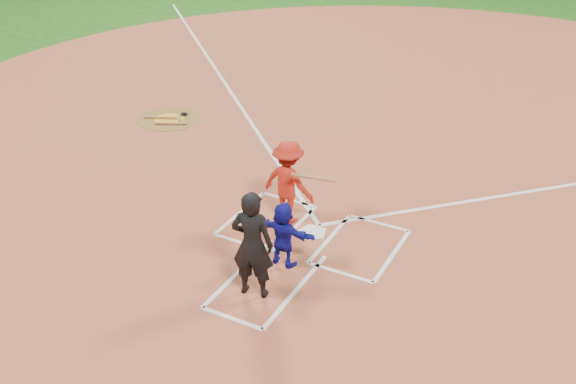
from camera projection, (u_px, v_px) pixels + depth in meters
The scene contains 13 objects.
ground at pixel (312, 233), 12.02m from camera, with size 120.00×120.00×0.00m, color #1B5114.
home_plate_dirt at pixel (414, 125), 16.67m from camera, with size 28.00×28.00×0.01m, color #9C4A33.
home_plate at pixel (312, 232), 12.02m from camera, with size 0.60×0.60×0.02m, color silver.
on_deck_circle at pixel (169, 119), 16.99m from camera, with size 1.70×1.70×0.01m, color brown.
on_deck_logo at pixel (169, 119), 16.99m from camera, with size 0.80×0.80×0.00m, color gold.
on_deck_bat_a at pixel (179, 115), 17.10m from camera, with size 0.06×0.06×0.84m, color olive.
on_deck_bat_b at pixel (161, 117), 16.98m from camera, with size 0.06×0.06×0.84m, color brown.
on_deck_bat_c at pixel (171, 123), 16.61m from camera, with size 0.06×0.06×0.84m, color #8F5C34.
bat_weight_donut at pixel (184, 114), 17.20m from camera, with size 0.19×0.19×0.05m, color black.
catcher at pixel (283, 234), 10.86m from camera, with size 1.10×0.35×1.19m, color #121393.
umpire at pixel (252, 245), 9.97m from camera, with size 0.68×0.45×1.86m, color black.
chalk_markings at pixel (405, 134), 16.11m from camera, with size 28.35×17.32×0.01m.
batter_at_plate at pixel (288, 182), 12.04m from camera, with size 1.50×0.80×1.65m.
Camera 1 is at (4.40, -9.20, 6.43)m, focal length 40.00 mm.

